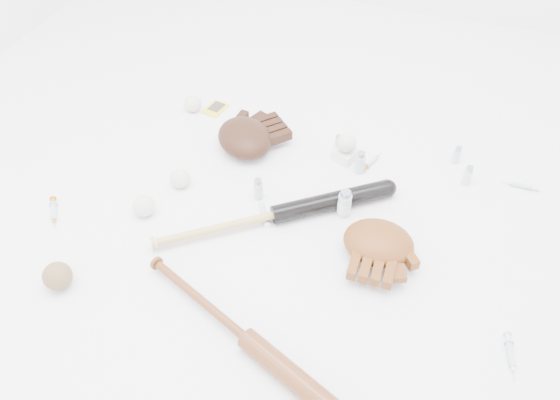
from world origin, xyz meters
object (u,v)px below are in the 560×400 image
(glove_dark, at_px, (245,137))
(bat_wood, at_px, (248,339))
(pedestal, at_px, (345,154))
(bat_dark, at_px, (275,215))

(glove_dark, bearing_deg, bat_wood, -24.41)
(pedestal, bearing_deg, bat_wood, -93.86)
(bat_wood, distance_m, pedestal, 0.79)
(glove_dark, relative_size, pedestal, 3.76)
(bat_wood, distance_m, glove_dark, 0.79)
(bat_wood, relative_size, pedestal, 11.11)
(bat_wood, xyz_separation_m, pedestal, (0.05, 0.79, -0.01))
(bat_dark, relative_size, bat_wood, 1.04)
(bat_dark, distance_m, glove_dark, 0.37)
(bat_dark, height_order, glove_dark, glove_dark)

